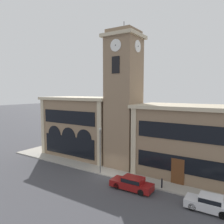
# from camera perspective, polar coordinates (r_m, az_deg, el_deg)

# --- Properties ---
(ground_plane) EXTENTS (300.00, 300.00, 0.00)m
(ground_plane) POSITION_cam_1_polar(r_m,az_deg,el_deg) (29.13, -1.74, -16.43)
(ground_plane) COLOR #424247
(sidewalk_kerb) EXTENTS (38.36, 11.47, 0.15)m
(sidewalk_kerb) POSITION_cam_1_polar(r_m,az_deg,el_deg) (33.67, 4.01, -13.24)
(sidewalk_kerb) COLOR #A39E93
(sidewalk_kerb) RESTS_ON ground_plane
(clock_tower) EXTENTS (4.86, 4.86, 20.36)m
(clock_tower) POSITION_cam_1_polar(r_m,az_deg,el_deg) (30.89, 3.05, 3.16)
(clock_tower) COLOR #897056
(clock_tower) RESTS_ON ground_plane
(town_hall_left_wing) EXTENTS (13.50, 7.71, 9.89)m
(town_hall_left_wing) POSITION_cam_1_polar(r_m,az_deg,el_deg) (37.59, -7.57, -3.61)
(town_hall_left_wing) COLOR #897056
(town_hall_left_wing) RESTS_ON ground_plane
(town_hall_right_wing) EXTENTS (12.92, 7.71, 9.12)m
(town_hall_right_wing) POSITION_cam_1_polar(r_m,az_deg,el_deg) (29.62, 18.88, -7.05)
(town_hall_right_wing) COLOR #897056
(town_hall_right_wing) RESTS_ON ground_plane
(parked_car_near) EXTENTS (4.80, 1.86, 1.45)m
(parked_car_near) POSITION_cam_1_polar(r_m,az_deg,el_deg) (25.37, 5.25, -18.00)
(parked_car_near) COLOR maroon
(parked_car_near) RESTS_ON ground_plane
(parked_car_mid) EXTENTS (4.11, 1.81, 1.46)m
(parked_car_mid) POSITION_cam_1_polar(r_m,az_deg,el_deg) (23.12, 24.04, -20.89)
(parked_car_mid) COLOR silver
(parked_car_mid) RESTS_ON ground_plane
(street_lamp) EXTENTS (0.36, 0.36, 6.02)m
(street_lamp) POSITION_cam_1_polar(r_m,az_deg,el_deg) (28.73, -3.12, -8.20)
(street_lamp) COLOR #4C4C51
(street_lamp) RESTS_ON sidewalk_kerb
(bollard) EXTENTS (0.18, 0.18, 1.06)m
(bollard) POSITION_cam_1_polar(r_m,az_deg,el_deg) (26.10, 12.89, -17.65)
(bollard) COLOR black
(bollard) RESTS_ON sidewalk_kerb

